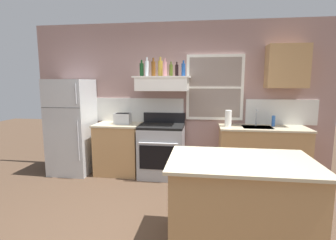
# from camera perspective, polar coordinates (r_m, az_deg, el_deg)

# --- Properties ---
(ground_plane) EXTENTS (16.00, 16.00, 0.00)m
(ground_plane) POSITION_cam_1_polar(r_m,az_deg,el_deg) (3.00, -2.40, -24.92)
(ground_plane) COLOR #4C3828
(back_wall) EXTENTS (5.40, 0.11, 2.70)m
(back_wall) POSITION_cam_1_polar(r_m,az_deg,el_deg) (4.72, 2.68, 4.85)
(back_wall) COLOR gray
(back_wall) RESTS_ON ground_plane
(refrigerator) EXTENTS (0.70, 0.72, 1.69)m
(refrigerator) POSITION_cam_1_polar(r_m,az_deg,el_deg) (4.97, -20.56, -1.37)
(refrigerator) COLOR #B7BABC
(refrigerator) RESTS_ON ground_plane
(counter_left_of_stove) EXTENTS (0.79, 0.63, 0.91)m
(counter_left_of_stove) POSITION_cam_1_polar(r_m,az_deg,el_deg) (4.77, -10.88, -6.18)
(counter_left_of_stove) COLOR tan
(counter_left_of_stove) RESTS_ON ground_plane
(toaster) EXTENTS (0.30, 0.20, 0.19)m
(toaster) POSITION_cam_1_polar(r_m,az_deg,el_deg) (4.63, -10.03, 0.38)
(toaster) COLOR silver
(toaster) RESTS_ON counter_left_of_stove
(stove_range) EXTENTS (0.76, 0.69, 1.09)m
(stove_range) POSITION_cam_1_polar(r_m,az_deg,el_deg) (4.54, -1.37, -6.66)
(stove_range) COLOR #9EA0A5
(stove_range) RESTS_ON ground_plane
(range_hood_shelf) EXTENTS (0.96, 0.52, 0.24)m
(range_hood_shelf) POSITION_cam_1_polar(r_m,az_deg,el_deg) (4.48, -1.22, 8.13)
(range_hood_shelf) COLOR white
(bottle_dark_green_wine) EXTENTS (0.07, 0.07, 0.28)m
(bottle_dark_green_wine) POSITION_cam_1_polar(r_m,az_deg,el_deg) (4.56, -5.86, 11.09)
(bottle_dark_green_wine) COLOR #143819
(bottle_dark_green_wine) RESTS_ON range_hood_shelf
(bottle_clear_tall) EXTENTS (0.06, 0.06, 0.32)m
(bottle_clear_tall) POSITION_cam_1_polar(r_m,az_deg,el_deg) (4.50, -4.69, 11.36)
(bottle_clear_tall) COLOR silver
(bottle_clear_tall) RESTS_ON range_hood_shelf
(bottle_amber_wine) EXTENTS (0.07, 0.07, 0.31)m
(bottle_amber_wine) POSITION_cam_1_polar(r_m,az_deg,el_deg) (4.49, -3.27, 11.34)
(bottle_amber_wine) COLOR brown
(bottle_amber_wine) RESTS_ON range_hood_shelf
(bottle_champagne_gold_foil) EXTENTS (0.08, 0.08, 0.33)m
(bottle_champagne_gold_foil) POSITION_cam_1_polar(r_m,az_deg,el_deg) (4.54, -1.71, 11.42)
(bottle_champagne_gold_foil) COLOR #B29333
(bottle_champagne_gold_foil) RESTS_ON range_hood_shelf
(bottle_rose_pink) EXTENTS (0.07, 0.07, 0.30)m
(bottle_rose_pink) POSITION_cam_1_polar(r_m,az_deg,el_deg) (4.46, -0.71, 11.31)
(bottle_rose_pink) COLOR #C67F84
(bottle_rose_pink) RESTS_ON range_hood_shelf
(bottle_olive_oil_square) EXTENTS (0.06, 0.06, 0.25)m
(bottle_olive_oil_square) POSITION_cam_1_polar(r_m,az_deg,el_deg) (4.49, 0.68, 11.02)
(bottle_olive_oil_square) COLOR #4C601E
(bottle_olive_oil_square) RESTS_ON range_hood_shelf
(bottle_balsamic_dark) EXTENTS (0.06, 0.06, 0.24)m
(bottle_balsamic_dark) POSITION_cam_1_polar(r_m,az_deg,el_deg) (4.42, 1.92, 11.00)
(bottle_balsamic_dark) COLOR black
(bottle_balsamic_dark) RESTS_ON range_hood_shelf
(bottle_blue_liqueur) EXTENTS (0.07, 0.07, 0.26)m
(bottle_blue_liqueur) POSITION_cam_1_polar(r_m,az_deg,el_deg) (4.38, 3.45, 11.12)
(bottle_blue_liqueur) COLOR #1E478C
(bottle_blue_liqueur) RESTS_ON range_hood_shelf
(counter_right_with_sink) EXTENTS (1.43, 0.63, 0.91)m
(counter_right_with_sink) POSITION_cam_1_polar(r_m,az_deg,el_deg) (4.63, 20.11, -6.98)
(counter_right_with_sink) COLOR tan
(counter_right_with_sink) RESTS_ON ground_plane
(sink_faucet) EXTENTS (0.03, 0.17, 0.28)m
(sink_faucet) POSITION_cam_1_polar(r_m,az_deg,el_deg) (4.59, 19.04, 0.92)
(sink_faucet) COLOR silver
(sink_faucet) RESTS_ON counter_right_with_sink
(paper_towel_roll) EXTENTS (0.11, 0.11, 0.27)m
(paper_towel_roll) POSITION_cam_1_polar(r_m,az_deg,el_deg) (4.43, 13.22, 0.38)
(paper_towel_roll) COLOR white
(paper_towel_roll) RESTS_ON counter_right_with_sink
(dish_soap_bottle) EXTENTS (0.06, 0.06, 0.18)m
(dish_soap_bottle) POSITION_cam_1_polar(r_m,az_deg,el_deg) (4.66, 22.36, -0.19)
(dish_soap_bottle) COLOR blue
(dish_soap_bottle) RESTS_ON counter_right_with_sink
(kitchen_island) EXTENTS (1.40, 0.90, 0.91)m
(kitchen_island) POSITION_cam_1_polar(r_m,az_deg,el_deg) (2.76, 15.60, -17.49)
(kitchen_island) COLOR tan
(kitchen_island) RESTS_ON ground_plane
(upper_cabinet_right) EXTENTS (0.64, 0.32, 0.70)m
(upper_cabinet_right) POSITION_cam_1_polar(r_m,az_deg,el_deg) (4.71, 24.90, 10.74)
(upper_cabinet_right) COLOR tan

